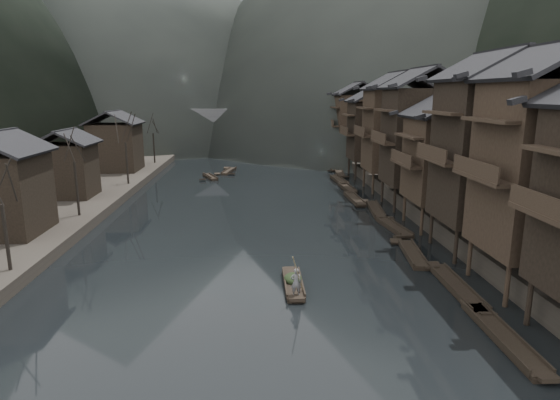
{
  "coord_description": "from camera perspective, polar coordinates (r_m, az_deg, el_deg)",
  "views": [
    {
      "loc": [
        -0.24,
        -27.72,
        12.09
      ],
      "look_at": [
        2.07,
        14.11,
        2.5
      ],
      "focal_mm": 30.0,
      "sensor_mm": 36.0,
      "label": 1
    }
  ],
  "objects": [
    {
      "name": "water",
      "position": [
        30.25,
        -2.49,
        -10.68
      ],
      "size": [
        300.0,
        300.0,
        0.0
      ],
      "primitive_type": "plane",
      "color": "black",
      "rests_on": "ground"
    },
    {
      "name": "right_bank",
      "position": [
        77.16,
        24.1,
        3.43
      ],
      "size": [
        40.0,
        200.0,
        1.8
      ],
      "primitive_type": "cube",
      "color": "#2D2823",
      "rests_on": "ground"
    },
    {
      "name": "left_bank",
      "position": [
        76.99,
        -29.99,
        2.58
      ],
      "size": [
        40.0,
        200.0,
        1.2
      ],
      "primitive_type": "cube",
      "color": "#2D2823",
      "rests_on": "ground"
    },
    {
      "name": "stilt_houses",
      "position": [
        49.88,
        17.62,
        8.67
      ],
      "size": [
        9.0,
        67.6,
        15.38
      ],
      "color": "black",
      "rests_on": "ground"
    },
    {
      "name": "left_houses",
      "position": [
        52.35,
        -25.99,
        4.54
      ],
      "size": [
        8.1,
        53.2,
        8.73
      ],
      "color": "black",
      "rests_on": "left_bank"
    },
    {
      "name": "bare_trees",
      "position": [
        48.55,
        -23.44,
        5.27
      ],
      "size": [
        3.76,
        62.46,
        7.52
      ],
      "color": "black",
      "rests_on": "left_bank"
    },
    {
      "name": "moored_sampans",
      "position": [
        51.21,
        10.8,
        -0.76
      ],
      "size": [
        3.13,
        61.97,
        0.47
      ],
      "color": "black",
      "rests_on": "water"
    },
    {
      "name": "midriver_boats",
      "position": [
        78.6,
        -6.87,
        4.1
      ],
      "size": [
        4.92,
        28.56,
        0.45
      ],
      "color": "black",
      "rests_on": "water"
    },
    {
      "name": "stone_bridge",
      "position": [
        99.97,
        -3.06,
        8.87
      ],
      "size": [
        40.0,
        6.0,
        9.0
      ],
      "color": "#4C4C4F",
      "rests_on": "ground"
    },
    {
      "name": "hero_sampan",
      "position": [
        30.36,
        1.62,
        -10.16
      ],
      "size": [
        1.14,
        5.33,
        0.44
      ],
      "color": "black",
      "rests_on": "water"
    },
    {
      "name": "cargo_heap",
      "position": [
        30.37,
        1.59,
        -8.96
      ],
      "size": [
        1.17,
        1.54,
        0.7
      ],
      "primitive_type": "ellipsoid",
      "color": "black",
      "rests_on": "hero_sampan"
    },
    {
      "name": "boatman",
      "position": [
        28.22,
        1.97,
        -9.54
      ],
      "size": [
        0.67,
        0.45,
        1.77
      ],
      "primitive_type": "imported",
      "rotation": [
        0.0,
        0.0,
        3.19
      ],
      "color": "slate",
      "rests_on": "hero_sampan"
    },
    {
      "name": "bamboo_pole",
      "position": [
        27.33,
        2.43,
        -4.39
      ],
      "size": [
        1.06,
        2.05,
        3.53
      ],
      "primitive_type": "cylinder",
      "rotation": [
        0.56,
        0.0,
        -0.46
      ],
      "color": "#8C7A51",
      "rests_on": "boatman"
    }
  ]
}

